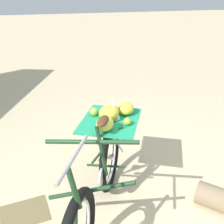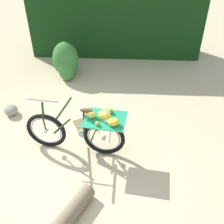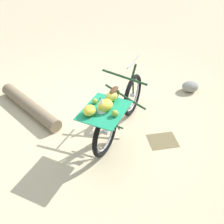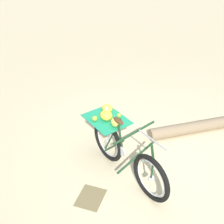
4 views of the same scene
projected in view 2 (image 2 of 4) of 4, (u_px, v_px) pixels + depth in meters
name	position (u px, v px, depth m)	size (l,w,h in m)	color
ground_plane	(68.00, 161.00, 4.60)	(60.00, 60.00, 0.00)	beige
foliage_hedge	(116.00, 13.00, 7.53)	(4.89, 0.90, 2.39)	#143814
bicycle	(81.00, 130.00, 4.52)	(1.27, 1.63, 1.03)	black
shrub_cluster	(66.00, 61.00, 6.84)	(0.97, 0.66, 0.92)	#387533
path_stone	(11.00, 110.00, 5.63)	(0.33, 0.27, 0.21)	gray
leaf_litter_patch	(84.00, 125.00, 5.39)	(0.44, 0.36, 0.01)	olive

